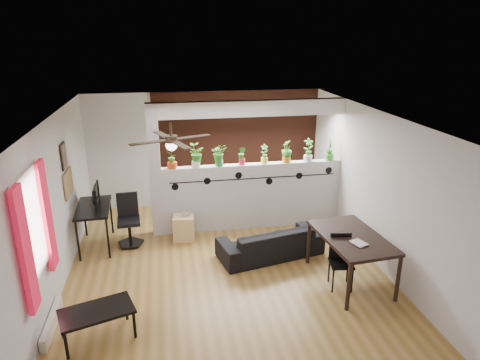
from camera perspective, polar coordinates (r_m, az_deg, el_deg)
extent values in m
cube|color=olive|center=(7.53, -2.03, -11.76)|extent=(6.30, 7.10, 0.10)
cube|color=#B7B7BA|center=(9.79, -4.67, 4.17)|extent=(6.30, 0.04, 2.90)
cube|color=#B7B7BA|center=(4.30, 3.81, -16.57)|extent=(6.30, 0.04, 2.90)
cube|color=#B7B7BA|center=(7.09, -23.64, -3.31)|extent=(0.04, 7.10, 2.90)
cube|color=#B7B7BA|center=(7.72, 17.48, -0.79)|extent=(0.04, 7.10, 2.90)
cube|color=white|center=(6.57, -2.30, 8.92)|extent=(6.30, 7.10, 0.10)
cube|color=#BCBCC1|center=(8.67, 1.73, -2.12)|extent=(3.60, 0.18, 1.35)
cube|color=silver|center=(8.20, 1.85, 9.53)|extent=(3.60, 0.18, 0.30)
cube|color=#BCBCC1|center=(8.29, -11.26, 1.10)|extent=(0.22, 0.20, 2.60)
cube|color=#A24A2F|center=(9.85, 0.00, 4.32)|extent=(3.90, 0.05, 2.60)
cube|color=black|center=(8.44, 1.89, 0.21)|extent=(3.31, 0.01, 0.02)
cylinder|color=black|center=(8.30, -8.65, -0.92)|extent=(0.14, 0.01, 0.14)
cylinder|color=black|center=(8.30, -4.40, -0.15)|extent=(0.14, 0.01, 0.14)
cylinder|color=black|center=(8.36, -0.19, 0.61)|extent=(0.14, 0.01, 0.14)
cylinder|color=black|center=(8.53, 3.92, -0.18)|extent=(0.14, 0.01, 0.14)
cylinder|color=black|center=(8.67, 7.91, 0.56)|extent=(0.14, 0.01, 0.14)
cylinder|color=black|center=(8.86, 11.75, 1.27)|extent=(0.14, 0.01, 0.14)
cube|color=white|center=(5.92, -26.09, -5.39)|extent=(0.02, 0.95, 1.25)
cube|color=silver|center=(5.92, -25.95, -5.38)|extent=(0.04, 1.05, 1.35)
cube|color=red|center=(5.51, -26.70, -8.43)|extent=(0.06, 0.30, 1.55)
cube|color=red|center=(6.39, -24.36, -4.37)|extent=(0.06, 0.30, 1.55)
cube|color=silver|center=(6.60, -23.80, -17.02)|extent=(0.08, 1.00, 0.18)
cube|color=olive|center=(7.93, -21.93, -0.39)|extent=(0.03, 0.60, 0.45)
cube|color=#8C7259|center=(7.75, -22.45, 2.98)|extent=(0.03, 0.30, 0.40)
cube|color=black|center=(7.75, -22.48, 2.98)|extent=(0.02, 0.34, 0.44)
cylinder|color=black|center=(6.24, -9.23, 6.76)|extent=(0.04, 0.04, 0.20)
cylinder|color=black|center=(6.28, -9.16, 5.42)|extent=(0.18, 0.18, 0.10)
sphere|color=white|center=(6.30, -9.12, 4.62)|extent=(0.17, 0.17, 0.17)
cube|color=black|center=(6.40, -6.32, 5.73)|extent=(0.55, 0.29, 0.01)
cube|color=black|center=(6.59, -10.25, 5.91)|extent=(0.29, 0.55, 0.01)
cube|color=black|center=(6.17, -12.10, 4.90)|extent=(0.55, 0.29, 0.01)
cube|color=black|center=(5.97, -7.96, 4.68)|extent=(0.29, 0.55, 0.01)
cylinder|color=#C54417|center=(8.26, -9.02, 1.96)|extent=(0.18, 0.18, 0.12)
imported|color=#225F1B|center=(8.20, -9.10, 3.53)|extent=(0.30, 0.26, 0.39)
cylinder|color=white|center=(8.28, -5.90, 2.14)|extent=(0.16, 0.16, 0.12)
imported|color=#225F1B|center=(8.22, -5.95, 3.57)|extent=(0.28, 0.25, 0.35)
cylinder|color=#2F8240|center=(8.32, -2.79, 2.31)|extent=(0.16, 0.16, 0.12)
imported|color=#225F1B|center=(8.26, -2.82, 3.69)|extent=(0.23, 0.19, 0.34)
cylinder|color=red|center=(8.39, 0.27, 2.47)|extent=(0.12, 0.12, 0.12)
imported|color=#225F1B|center=(8.34, 0.27, 3.60)|extent=(0.22, 0.22, 0.26)
cylinder|color=#E5EB53|center=(8.48, 3.27, 2.62)|extent=(0.13, 0.13, 0.12)
imported|color=#225F1B|center=(8.43, 3.29, 3.81)|extent=(0.19, 0.16, 0.29)
cylinder|color=orange|center=(8.59, 6.20, 2.76)|extent=(0.16, 0.16, 0.12)
imported|color=#225F1B|center=(8.53, 6.26, 4.15)|extent=(0.24, 0.27, 0.35)
cylinder|color=white|center=(8.73, 9.06, 2.89)|extent=(0.17, 0.17, 0.12)
imported|color=#225F1B|center=(8.67, 9.13, 4.31)|extent=(0.25, 0.20, 0.37)
cylinder|color=#479737|center=(8.88, 11.81, 3.00)|extent=(0.18, 0.18, 0.12)
imported|color=#225F1B|center=(8.82, 11.91, 4.43)|extent=(0.28, 0.31, 0.38)
imported|color=black|center=(7.74, 4.07, -8.26)|extent=(1.88, 1.06, 0.52)
cube|color=tan|center=(8.36, -7.52, -6.33)|extent=(0.43, 0.39, 0.48)
imported|color=gray|center=(8.25, -7.26, -4.48)|extent=(0.13, 0.13, 0.10)
cube|color=black|center=(8.26, -18.98, -3.50)|extent=(0.63, 1.14, 0.04)
cylinder|color=black|center=(7.99, -20.81, -7.67)|extent=(0.04, 0.04, 0.76)
cylinder|color=black|center=(7.92, -17.19, -7.47)|extent=(0.04, 0.04, 0.76)
cylinder|color=black|center=(8.92, -20.00, -4.75)|extent=(0.04, 0.04, 0.76)
cylinder|color=black|center=(8.86, -16.78, -4.54)|extent=(0.04, 0.04, 0.76)
imported|color=black|center=(8.35, -18.93, -2.34)|extent=(0.35, 0.08, 0.20)
cylinder|color=black|center=(8.42, -14.36, -8.16)|extent=(0.51, 0.51, 0.04)
cylinder|color=black|center=(8.33, -14.48, -6.85)|extent=(0.06, 0.06, 0.43)
cube|color=black|center=(8.23, -14.61, -5.39)|extent=(0.44, 0.44, 0.07)
cube|color=black|center=(8.29, -14.78, -3.16)|extent=(0.39, 0.08, 0.47)
cube|color=black|center=(6.97, 14.70, -7.40)|extent=(1.02, 1.54, 0.05)
cylinder|color=black|center=(6.46, 14.28, -13.69)|extent=(0.06, 0.06, 0.75)
cylinder|color=black|center=(6.86, 20.33, -12.27)|extent=(0.06, 0.06, 0.75)
cylinder|color=black|center=(7.52, 9.12, -8.36)|extent=(0.06, 0.06, 0.75)
cylinder|color=black|center=(7.86, 14.55, -7.47)|extent=(0.06, 0.06, 0.75)
imported|color=gray|center=(6.67, 15.00, -8.30)|extent=(0.25, 0.29, 0.02)
cube|color=black|center=(6.93, 13.35, -10.81)|extent=(0.40, 0.40, 0.03)
cube|color=black|center=(6.95, 13.20, -8.53)|extent=(0.33, 0.08, 0.44)
cube|color=black|center=(6.87, 12.28, -12.98)|extent=(0.03, 0.03, 0.41)
cube|color=black|center=(6.94, 14.72, -12.84)|extent=(0.03, 0.03, 0.41)
cube|color=black|center=(7.01, 11.89, -10.21)|extent=(0.03, 0.03, 0.85)
cube|color=black|center=(7.08, 14.26, -10.10)|extent=(0.03, 0.03, 0.85)
cube|color=black|center=(6.04, -18.60, -16.28)|extent=(1.03, 0.77, 0.04)
cylinder|color=black|center=(5.97, -22.16, -19.81)|extent=(0.04, 0.04, 0.39)
cylinder|color=black|center=(6.05, -13.89, -18.25)|extent=(0.04, 0.04, 0.39)
cylinder|color=black|center=(6.32, -22.66, -17.50)|extent=(0.04, 0.04, 0.39)
cylinder|color=black|center=(6.39, -14.93, -16.08)|extent=(0.04, 0.04, 0.39)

